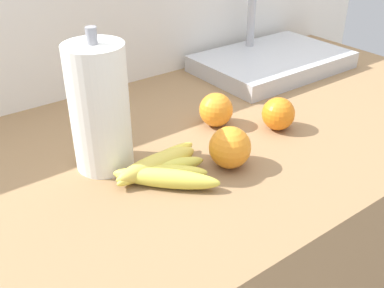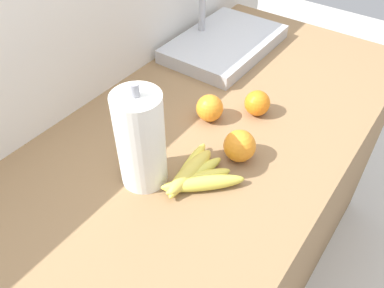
% 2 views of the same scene
% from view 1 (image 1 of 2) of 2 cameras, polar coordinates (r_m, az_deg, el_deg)
% --- Properties ---
extents(counter, '(1.58, 0.74, 0.85)m').
position_cam_1_polar(counter, '(1.28, 1.52, -15.90)').
color(counter, olive).
rests_on(counter, ground).
extents(wall_back, '(1.98, 0.06, 1.30)m').
position_cam_1_polar(wall_back, '(1.41, -8.46, 0.17)').
color(wall_back, silver).
rests_on(wall_back, ground).
extents(banana_bunch, '(0.20, 0.18, 0.04)m').
position_cam_1_polar(banana_bunch, '(0.86, -3.97, -3.23)').
color(banana_bunch, '#DBD04C').
rests_on(banana_bunch, counter).
extents(orange_right, '(0.08, 0.08, 0.08)m').
position_cam_1_polar(orange_right, '(1.04, 3.05, 4.33)').
color(orange_right, orange).
rests_on(orange_right, counter).
extents(orange_center, '(0.07, 0.07, 0.07)m').
position_cam_1_polar(orange_center, '(1.04, 10.82, 3.76)').
color(orange_center, orange).
rests_on(orange_center, counter).
extents(orange_back_left, '(0.08, 0.08, 0.08)m').
position_cam_1_polar(orange_back_left, '(0.89, 4.80, -0.44)').
color(orange_back_left, orange).
rests_on(orange_back_left, counter).
extents(paper_towel_roll, '(0.11, 0.11, 0.28)m').
position_cam_1_polar(paper_towel_roll, '(0.87, -11.56, 4.46)').
color(paper_towel_roll, white).
rests_on(paper_towel_roll, counter).
extents(sink_basin, '(0.44, 0.29, 0.22)m').
position_cam_1_polar(sink_basin, '(1.40, 10.02, 10.25)').
color(sink_basin, '#B7BABF').
rests_on(sink_basin, counter).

